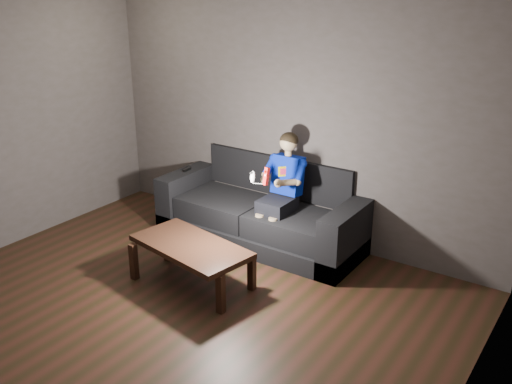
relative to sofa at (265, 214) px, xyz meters
The scene contains 10 objects.
floor 2.22m from the sofa, 85.57° to the right, with size 5.00×5.00×0.00m, color black.
back_wall 1.10m from the sofa, 60.81° to the left, with size 5.00×0.04×2.70m, color #3F3936.
right_wall 3.61m from the sofa, 39.43° to the right, with size 0.04×5.00×2.70m, color #3F3936.
ceiling 3.25m from the sofa, 85.57° to the right, with size 5.00×5.00×0.02m, color silver.
sofa is the anchor object (origin of this frame).
child 0.55m from the sofa, 13.65° to the right, with size 0.49×0.60×1.19m.
wii_remote_red 0.94m from the sofa, 55.29° to the right, with size 0.06×0.08×0.19m.
nunchuk_white 0.85m from the sofa, 69.74° to the right, with size 0.07×0.09×0.13m.
wii_remote_black 1.15m from the sofa, behind, with size 0.05×0.14×0.03m.
coffee_table 1.30m from the sofa, 90.39° to the right, with size 1.30×0.81×0.44m.
Camera 1 is at (3.16, -2.88, 2.89)m, focal length 40.00 mm.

